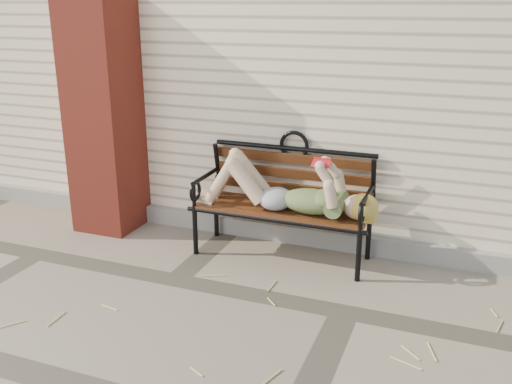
% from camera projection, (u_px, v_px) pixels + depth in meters
% --- Properties ---
extents(ground, '(80.00, 80.00, 0.00)m').
position_uv_depth(ground, '(345.00, 312.00, 3.73)').
color(ground, gray).
rests_on(ground, ground).
extents(house_wall, '(8.00, 4.00, 3.00)m').
position_uv_depth(house_wall, '(416.00, 45.00, 5.90)').
color(house_wall, '#F6E4C0').
rests_on(house_wall, ground).
extents(foundation_strip, '(8.00, 0.10, 0.15)m').
position_uv_depth(foundation_strip, '(372.00, 245.00, 4.56)').
color(foundation_strip, gray).
rests_on(foundation_strip, ground).
extents(brick_pillar, '(0.50, 0.50, 2.00)m').
position_uv_depth(brick_pillar, '(104.00, 116.00, 4.86)').
color(brick_pillar, maroon).
rests_on(brick_pillar, ground).
extents(garden_bench, '(1.48, 0.59, 0.96)m').
position_uv_depth(garden_bench, '(285.00, 189.00, 4.45)').
color(garden_bench, black).
rests_on(garden_bench, ground).
extents(reading_woman, '(1.40, 0.32, 0.44)m').
position_uv_depth(reading_woman, '(282.00, 189.00, 4.34)').
color(reading_woman, '#0A364C').
rests_on(reading_woman, ground).
extents(straw_scatter, '(2.47, 1.61, 0.01)m').
position_uv_depth(straw_scatter, '(289.00, 338.00, 3.43)').
color(straw_scatter, '#E4D36F').
rests_on(straw_scatter, ground).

